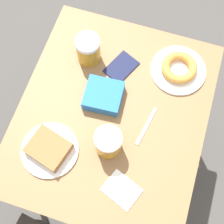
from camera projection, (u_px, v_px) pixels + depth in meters
name	position (u px, v px, depth m)	size (l,w,h in m)	color
ground_plane	(112.00, 156.00, 1.87)	(8.00, 8.00, 0.00)	#474442
table	(112.00, 121.00, 1.25)	(0.70, 0.83, 0.74)	olive
plate_with_cake	(49.00, 149.00, 1.11)	(0.21, 0.21, 0.05)	white
plate_with_donut	(179.00, 69.00, 1.22)	(0.22, 0.22, 0.04)	white
beer_mug_left	(88.00, 50.00, 1.20)	(0.10, 0.10, 0.12)	#C68C23
beer_mug_center	(108.00, 143.00, 1.07)	(0.10, 0.10, 0.12)	#C68C23
napkin_folded	(122.00, 190.00, 1.07)	(0.14, 0.13, 0.00)	white
fork	(146.00, 126.00, 1.16)	(0.04, 0.16, 0.00)	silver
passport_near_edge	(121.00, 67.00, 1.24)	(0.13, 0.15, 0.01)	#141938
blue_pouch	(103.00, 96.00, 1.17)	(0.15, 0.14, 0.05)	blue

